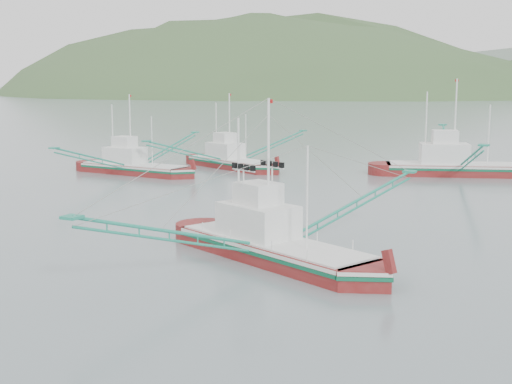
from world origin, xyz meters
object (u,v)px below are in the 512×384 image
at_px(main_boat, 272,225).
at_px(bg_boat_far, 457,155).
at_px(bg_boat_left, 133,162).
at_px(bg_boat_extra, 231,152).

bearing_deg(main_boat, bg_boat_far, 109.88).
xyz_separation_m(bg_boat_left, bg_boat_far, (31.17, 14.40, 0.88)).
bearing_deg(bg_boat_extra, bg_boat_left, -105.33).
bearing_deg(bg_boat_extra, bg_boat_far, 35.11).
bearing_deg(bg_boat_left, main_boat, -38.21).
distance_m(main_boat, bg_boat_extra, 41.40).
height_order(bg_boat_left, bg_boat_far, bg_boat_far).
bearing_deg(bg_boat_far, bg_boat_extra, 172.80).
height_order(main_boat, bg_boat_extra, main_boat).
relative_size(bg_boat_left, bg_boat_extra, 1.05).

